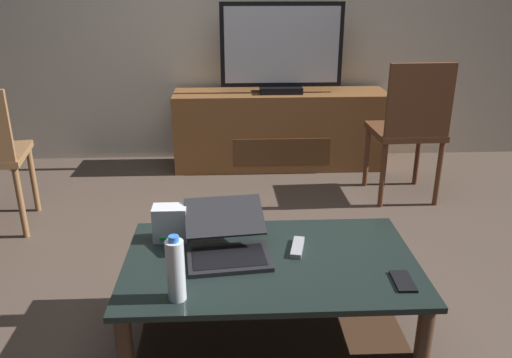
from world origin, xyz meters
TOP-DOWN VIEW (x-y plane):
  - ground_plane at (0.00, 0.00)m, footprint 7.68×7.68m
  - coffee_table at (0.06, -0.32)m, footprint 1.16×0.71m
  - media_cabinet at (0.29, 1.88)m, footprint 1.67×0.41m
  - television at (0.29, 1.86)m, footprint 0.92×0.20m
  - dining_chair at (1.09, 1.14)m, footprint 0.45×0.45m
  - laptop at (-0.12, -0.26)m, footprint 0.36×0.41m
  - router_box at (-0.36, -0.13)m, footprint 0.14×0.09m
  - water_bottle_near at (-0.29, -0.57)m, footprint 0.06×0.06m
  - cell_phone at (0.53, -0.51)m, footprint 0.07×0.14m
  - tv_remote at (0.17, -0.25)m, footprint 0.08×0.17m

SIDE VIEW (x-z plane):
  - ground_plane at x=0.00m, z-range 0.00..0.00m
  - coffee_table at x=0.06m, z-range 0.08..0.48m
  - media_cabinet at x=0.29m, z-range 0.00..0.61m
  - cell_phone at x=0.53m, z-range 0.40..0.41m
  - tv_remote at x=0.17m, z-range 0.40..0.42m
  - laptop at x=-0.12m, z-range 0.37..0.54m
  - router_box at x=-0.36m, z-range 0.40..0.55m
  - water_bottle_near at x=-0.29m, z-range 0.39..0.64m
  - dining_chair at x=1.09m, z-range 0.06..1.02m
  - television at x=0.29m, z-range 0.60..1.27m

